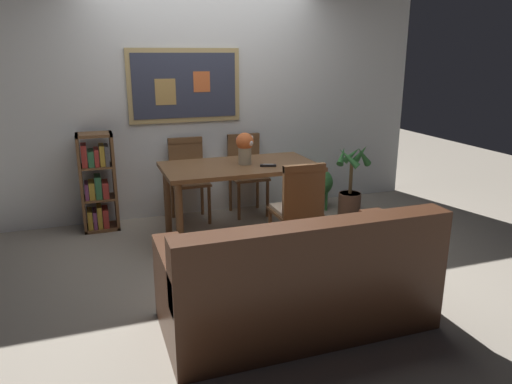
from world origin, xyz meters
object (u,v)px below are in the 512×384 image
Objects in this scene: dining_chair_far_right at (246,167)px; dining_chair_far_left at (188,172)px; dining_chair_near_right at (299,203)px; leather_couch at (298,285)px; potted_ivy at (319,186)px; tv_remote at (268,165)px; dining_table at (240,175)px; bookshelf at (97,184)px; flower_vase at (245,146)px; potted_palm at (351,188)px.

dining_chair_far_right is 0.69m from dining_chair_far_left.
dining_chair_far_left is 1.60m from dining_chair_near_right.
leather_couch is 2.66m from potted_ivy.
leather_couch is 11.13× the size of tv_remote.
dining_table is 0.84× the size of leather_couch.
dining_chair_far_left is at bearing 115.28° from dining_chair_near_right.
bookshelf is (-1.65, 1.43, -0.04)m from dining_chair_near_right.
potted_ivy is 1.41m from flower_vase.
bookshelf is 1.61m from flower_vase.
potted_palm is (0.23, -0.35, 0.04)m from potted_ivy.
dining_chair_far_right is 1.65m from bookshelf.
leather_couch is (-0.45, -2.48, -0.23)m from dining_chair_far_right.
dining_chair_far_left is at bearing 164.66° from potted_palm.
dining_chair_near_right reaches higher than leather_couch.
bookshelf is 1.81m from tv_remote.
dining_chair_far_right is at bearing 155.02° from potted_palm.
dining_chair_far_right reaches higher than leather_couch.
dining_chair_far_right is 0.93m from tv_remote.
dining_chair_near_right reaches higher than dining_table.
dining_chair_far_left is at bearing 125.08° from tv_remote.
dining_chair_far_right reaches higher than potted_palm.
dining_chair_far_right is 1.07× the size of potted_palm.
dining_table is 1.35m from potted_ivy.
bookshelf reaches higher than dining_chair_near_right.
bookshelf is at bearing 152.66° from dining_table.
potted_palm is 5.25× the size of tv_remote.
potted_ivy is (1.31, 2.32, -0.03)m from leather_couch.
dining_table is at bearing 144.68° from tv_remote.
tv_remote is at bearing -35.32° from dining_table.
dining_chair_far_right is 1.69× the size of potted_ivy.
dining_chair_near_right is (-0.00, -1.47, 0.00)m from dining_chair_far_right.
dining_table is 1.66× the size of dining_chair_near_right.
tv_remote is at bearing -54.92° from dining_chair_far_left.
dining_chair_far_left is 0.91m from flower_vase.
dining_chair_far_left is 5.63× the size of tv_remote.
dining_chair_near_right is 5.63× the size of tv_remote.
flower_vase reaches higher than dining_chair_far_right.
dining_chair_near_right is at bearing -41.07° from bookshelf.
dining_chair_near_right is 0.88m from flower_vase.
leather_couch is (0.23, -2.46, -0.23)m from dining_chair_far_left.
dining_table is 1.45m from potted_palm.
flower_vase reaches higher than dining_table.
potted_palm reaches higher than potted_ivy.
flower_vase is (1.40, -0.68, 0.43)m from bookshelf.
bookshelf is (-0.96, -0.01, -0.04)m from dining_chair_far_left.
potted_palm is 1.49m from flower_vase.
potted_palm is (1.09, 0.96, -0.22)m from dining_chair_near_right.
potted_palm is at bearing -56.52° from potted_ivy.
bookshelf is at bearing 170.21° from potted_palm.
leather_couch is at bearing -128.08° from potted_palm.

